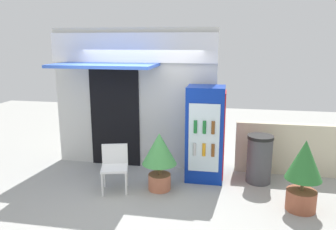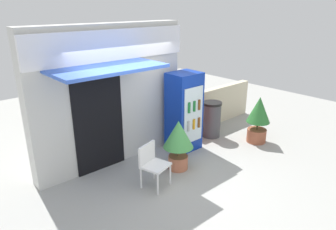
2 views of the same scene
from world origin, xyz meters
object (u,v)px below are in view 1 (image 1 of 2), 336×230
potted_plant_near_shop (159,155)px  trash_bin (259,159)px  potted_plant_curbside (304,171)px  drink_cooler (205,134)px  plastic_chair (115,164)px

potted_plant_near_shop → trash_bin: (1.81, 0.67, -0.20)m
potted_plant_curbside → trash_bin: bearing=120.7°
potted_plant_curbside → potted_plant_near_shop: bearing=172.3°
drink_cooler → trash_bin: size_ratio=1.98×
plastic_chair → trash_bin: size_ratio=0.89×
potted_plant_curbside → plastic_chair: bearing=176.7°
potted_plant_near_shop → potted_plant_curbside: size_ratio=0.91×
plastic_chair → potted_plant_curbside: size_ratio=0.71×
plastic_chair → potted_plant_curbside: potted_plant_curbside is taller
plastic_chair → drink_cooler: bearing=25.9°
drink_cooler → plastic_chair: size_ratio=2.22×
plastic_chair → potted_plant_curbside: (3.21, -0.19, 0.18)m
drink_cooler → potted_plant_curbside: bearing=-30.4°
plastic_chair → potted_plant_curbside: bearing=-3.3°
drink_cooler → potted_plant_near_shop: size_ratio=1.72×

